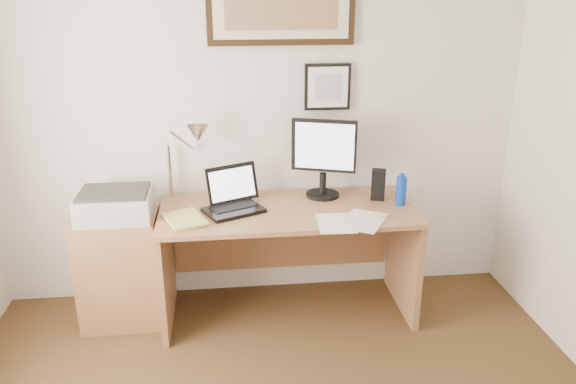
{
  "coord_description": "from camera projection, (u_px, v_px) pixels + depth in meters",
  "views": [
    {
      "loc": [
        -0.22,
        -1.62,
        2.07
      ],
      "look_at": [
        0.13,
        1.43,
        0.94
      ],
      "focal_mm": 35.0,
      "sensor_mm": 36.0,
      "label": 1
    }
  ],
  "objects": [
    {
      "name": "water_bottle",
      "position": [
        401.0,
        191.0,
        3.56
      ],
      "size": [
        0.07,
        0.07,
        0.19
      ],
      "primitive_type": "cylinder",
      "color": "#0C36A6",
      "rests_on": "desk"
    },
    {
      "name": "marker_pen",
      "position": [
        379.0,
        217.0,
        3.38
      ],
      "size": [
        0.14,
        0.06,
        0.02
      ],
      "primitive_type": "cylinder",
      "rotation": [
        0.0,
        1.57,
        0.35
      ],
      "color": "white",
      "rests_on": "desk"
    },
    {
      "name": "side_cabinet",
      "position": [
        121.0,
        269.0,
        3.59
      ],
      "size": [
        0.5,
        0.4,
        0.73
      ],
      "primitive_type": "cube",
      "color": "#8F5F3C",
      "rests_on": "floor"
    },
    {
      "name": "book",
      "position": [
        168.0,
        223.0,
        3.29
      ],
      "size": [
        0.3,
        0.34,
        0.02
      ],
      "primitive_type": "imported",
      "rotation": [
        0.0,
        0.0,
        0.37
      ],
      "color": "#C9C65E",
      "rests_on": "desk"
    },
    {
      "name": "bottle_cap",
      "position": [
        402.0,
        175.0,
        3.52
      ],
      "size": [
        0.03,
        0.03,
        0.02
      ],
      "primitive_type": "cylinder",
      "color": "#0C36A6",
      "rests_on": "water_bottle"
    },
    {
      "name": "picture_large",
      "position": [
        281.0,
        6.0,
        3.43
      ],
      "size": [
        0.92,
        0.04,
        0.47
      ],
      "color": "black",
      "rests_on": "wall_back"
    },
    {
      "name": "speaker",
      "position": [
        378.0,
        185.0,
        3.65
      ],
      "size": [
        0.11,
        0.1,
        0.2
      ],
      "primitive_type": "cube",
      "rotation": [
        0.0,
        0.0,
        -0.29
      ],
      "color": "black",
      "rests_on": "desk"
    },
    {
      "name": "sticky_pad",
      "position": [
        374.0,
        217.0,
        3.38
      ],
      "size": [
        0.09,
        0.09,
        0.01
      ],
      "primitive_type": "cube",
      "rotation": [
        0.0,
        0.0,
        -0.19
      ],
      "color": "#FFFE78",
      "rests_on": "desk"
    },
    {
      "name": "paper_sheet_a",
      "position": [
        336.0,
        223.0,
        3.31
      ],
      "size": [
        0.23,
        0.32,
        0.0
      ],
      "primitive_type": "cube",
      "rotation": [
        0.0,
        0.0,
        -0.05
      ],
      "color": "white",
      "rests_on": "desk"
    },
    {
      "name": "desk",
      "position": [
        286.0,
        237.0,
        3.69
      ],
      "size": [
        1.6,
        0.7,
        0.75
      ],
      "color": "#8F5F3C",
      "rests_on": "floor"
    },
    {
      "name": "desk_lamp",
      "position": [
        195.0,
        136.0,
        3.48
      ],
      "size": [
        0.29,
        0.27,
        0.53
      ],
      "color": "silver",
      "rests_on": "desk"
    },
    {
      "name": "wall_back",
      "position": [
        259.0,
        118.0,
        3.68
      ],
      "size": [
        3.5,
        0.02,
        2.5
      ],
      "primitive_type": "cube",
      "color": "white",
      "rests_on": "ground"
    },
    {
      "name": "printer",
      "position": [
        115.0,
        205.0,
        3.4
      ],
      "size": [
        0.44,
        0.34,
        0.18
      ],
      "color": "#A9A9AC",
      "rests_on": "side_cabinet"
    },
    {
      "name": "paper_sheet_b",
      "position": [
        363.0,
        221.0,
        3.34
      ],
      "size": [
        0.37,
        0.4,
        0.0
      ],
      "primitive_type": "cube",
      "rotation": [
        0.0,
        0.0,
        -0.55
      ],
      "color": "white",
      "rests_on": "desk"
    },
    {
      "name": "picture_small",
      "position": [
        328.0,
        87.0,
        3.63
      ],
      "size": [
        0.3,
        0.03,
        0.3
      ],
      "color": "black",
      "rests_on": "wall_back"
    },
    {
      "name": "lcd_monitor",
      "position": [
        324.0,
        155.0,
        3.63
      ],
      "size": [
        0.41,
        0.22,
        0.52
      ],
      "color": "black",
      "rests_on": "desk"
    },
    {
      "name": "laptop",
      "position": [
        233.0,
        200.0,
        3.5
      ],
      "size": [
        0.41,
        0.42,
        0.26
      ],
      "color": "black",
      "rests_on": "desk"
    }
  ]
}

